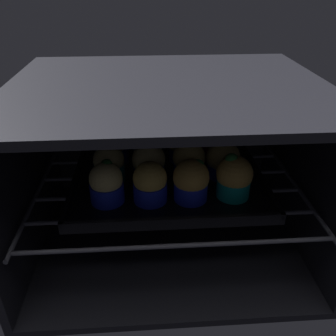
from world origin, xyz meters
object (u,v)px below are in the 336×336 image
Objects in this scene: baking_tray at (168,179)px; muffin_row2_col3 at (217,143)px; muffin_row0_col3 at (234,177)px; muffin_row0_col0 at (106,184)px; muffin_row2_col0 at (114,146)px; muffin_row0_col1 at (150,183)px; muffin_row1_col0 at (109,164)px; muffin_row1_col1 at (149,163)px; muffin_row1_col3 at (223,161)px; muffin_row2_col2 at (183,146)px; muffin_row2_col1 at (147,145)px; muffin_row1_col2 at (189,161)px; muffin_row0_col2 at (191,181)px.

baking_tray is 4.98× the size of muffin_row2_col3.
muffin_row0_col3 is at bearing -88.96° from muffin_row2_col3.
muffin_row0_col0 is 15.55cm from muffin_row2_col0.
baking_tray is 4.72× the size of muffin_row0_col0.
muffin_row1_col0 is (-8.16, 8.12, -0.10)cm from muffin_row0_col1.
muffin_row0_col0 is 10.98cm from muffin_row1_col1.
muffin_row2_col2 is at bearing 134.84° from muffin_row1_col3.
muffin_row2_col1 is 15.81cm from muffin_row2_col3.
muffin_row2_col0 reaches higher than muffin_row1_col2.
muffin_row0_col2 is at bearing -93.68° from muffin_row1_col2.
muffin_row2_col2 reaches higher than baking_tray.
muffin_row0_col2 reaches higher than muffin_row1_col2.
muffin_row2_col1 and muffin_row2_col3 have the same top height.
muffin_row0_col2 is (7.68, -0.02, 0.22)cm from muffin_row0_col1.
muffin_row0_col3 is (15.89, 0.49, 0.33)cm from muffin_row0_col1.
muffin_row1_col0 is 1.02× the size of muffin_row2_col1.
muffin_row1_col0 is at bearing 178.20° from muffin_row1_col1.
muffin_row0_col1 is at bearing -89.38° from muffin_row1_col1.
muffin_row0_col0 is at bearing -147.07° from baking_tray.
muffin_row0_col0 is 8.09cm from muffin_row0_col1.
muffin_row1_col0 is 1.03× the size of muffin_row2_col3.
muffin_row2_col0 is at bearing -178.70° from muffin_row2_col3.
muffin_row2_col1 is at bearing 151.98° from muffin_row1_col3.
muffin_row1_col1 is at bearing -89.17° from muffin_row2_col1.
muffin_row1_col0 is at bearing 179.29° from muffin_row1_col2.
muffin_row1_col1 is 15.49cm from muffin_row1_col3.
muffin_row2_col3 is (23.76, 8.29, 0.01)cm from muffin_row1_col0.
muffin_row2_col2 is at bearing -174.95° from muffin_row2_col3.
muffin_row1_col0 is 11.49cm from muffin_row2_col1.
muffin_row0_col1 is 17.40cm from muffin_row1_col3.
muffin_row0_col1 is 22.64cm from muffin_row2_col3.
muffin_row1_col0 is (-24.05, 7.63, -0.43)cm from muffin_row0_col3.
muffin_row2_col2 is (15.55, -0.16, -0.34)cm from muffin_row2_col0.
muffin_row0_col3 is at bearing -17.60° from muffin_row1_col0.
muffin_row0_col3 is 1.08× the size of muffin_row2_col0.
muffin_row2_col1 is (-8.40, 8.50, -0.03)cm from muffin_row1_col2.
muffin_row1_col0 is at bearing 179.86° from baking_tray.
muffin_row0_col2 is at bearing -1.27° from muffin_row0_col0.
muffin_row2_col0 is at bearing 146.13° from baking_tray.
muffin_row2_col3 is (7.41, 8.49, -0.10)cm from muffin_row1_col2.
muffin_row2_col2 is (15.99, 7.60, -0.16)cm from muffin_row1_col0.
muffin_row0_col3 is at bearing -43.97° from muffin_row1_col2.
muffin_row2_col2 is (-7.57, 7.61, -0.09)cm from muffin_row1_col3.
muffin_row0_col3 is 17.60cm from muffin_row1_col1.
muffin_row1_col1 is 1.03× the size of muffin_row2_col1.
muffin_row0_col1 is 15.90cm from muffin_row0_col3.
muffin_row1_col2 is at bearing -2.30° from baking_tray.
muffin_row0_col1 is 0.89× the size of muffin_row0_col3.
muffin_row1_col2 is at bearing -131.10° from muffin_row2_col3.
muffin_row2_col0 is at bearing 161.41° from muffin_row1_col3.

